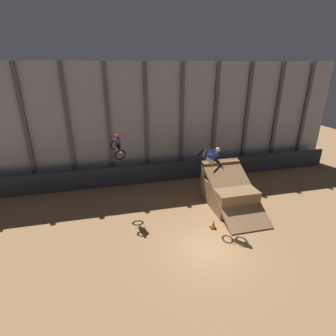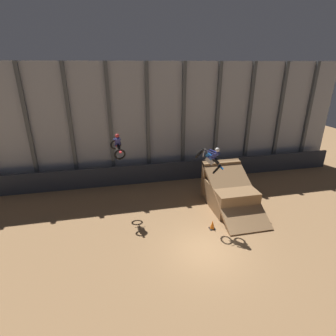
{
  "view_description": "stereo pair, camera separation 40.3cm",
  "coord_description": "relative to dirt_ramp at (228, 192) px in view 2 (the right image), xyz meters",
  "views": [
    {
      "loc": [
        -4.89,
        -10.84,
        9.5
      ],
      "look_at": [
        -0.97,
        5.13,
        2.93
      ],
      "focal_mm": 28.0,
      "sensor_mm": 36.0,
      "label": 1
    },
    {
      "loc": [
        -4.5,
        -10.93,
        9.5
      ],
      "look_at": [
        -0.97,
        5.13,
        2.93
      ],
      "focal_mm": 28.0,
      "sensor_mm": 36.0,
      "label": 2
    }
  ],
  "objects": [
    {
      "name": "lower_barrier",
      "position": [
        -3.28,
        4.94,
        -0.15
      ],
      "size": [
        31.36,
        0.2,
        1.67
      ],
      "color": "#2D333D",
      "rests_on": "ground_plane"
    },
    {
      "name": "arena_back_wall",
      "position": [
        -3.28,
        6.05,
        3.86
      ],
      "size": [
        32.0,
        0.4,
        9.7
      ],
      "color": "#A3A8B2",
      "rests_on": "ground_plane"
    },
    {
      "name": "rider_bike_right_air",
      "position": [
        -2.2,
        -1.75,
        3.29
      ],
      "size": [
        1.72,
        1.65,
        1.7
      ],
      "rotation": [
        0.59,
        0.0,
        0.84
      ],
      "color": "black"
    },
    {
      "name": "traffic_cone_near_ramp",
      "position": [
        -2.18,
        -2.67,
        -0.71
      ],
      "size": [
        0.36,
        0.36,
        0.58
      ],
      "color": "black",
      "rests_on": "ground_plane"
    },
    {
      "name": "dirt_ramp",
      "position": [
        0.0,
        0.0,
        0.0
      ],
      "size": [
        2.87,
        5.44,
        2.92
      ],
      "color": "#966F48",
      "rests_on": "ground_plane"
    },
    {
      "name": "ground_plane",
      "position": [
        -3.28,
        -4.48,
        -0.99
      ],
      "size": [
        60.0,
        60.0,
        0.0
      ],
      "primitive_type": "plane",
      "color": "#9E754C"
    },
    {
      "name": "rider_bike_left_air",
      "position": [
        -7.48,
        0.93,
        3.61
      ],
      "size": [
        0.95,
        1.87,
        1.57
      ],
      "rotation": [
        0.18,
        0.0,
        0.14
      ],
      "color": "black"
    }
  ]
}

